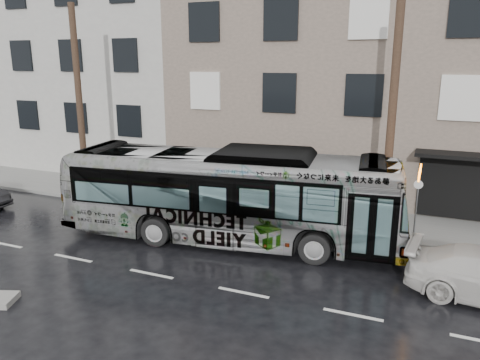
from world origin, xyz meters
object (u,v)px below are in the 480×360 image
object	(u,v)px
utility_pole_front	(392,119)
utility_pole_rear	(79,104)
bus	(230,195)
sign_post	(416,211)

from	to	relation	value
utility_pole_front	utility_pole_rear	size ratio (longest dim) A/B	1.00
utility_pole_rear	bus	world-z (taller)	utility_pole_rear
utility_pole_front	utility_pole_rear	world-z (taller)	same
utility_pole_front	sign_post	bearing A→B (deg)	0.00
utility_pole_rear	sign_post	distance (m)	15.46
sign_post	bus	xyz separation A→B (m)	(-6.47, -2.13, 0.42)
bus	utility_pole_front	bearing A→B (deg)	-75.48
utility_pole_rear	sign_post	bearing A→B (deg)	0.00
sign_post	bus	world-z (taller)	bus
utility_pole_rear	sign_post	world-z (taller)	utility_pole_rear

